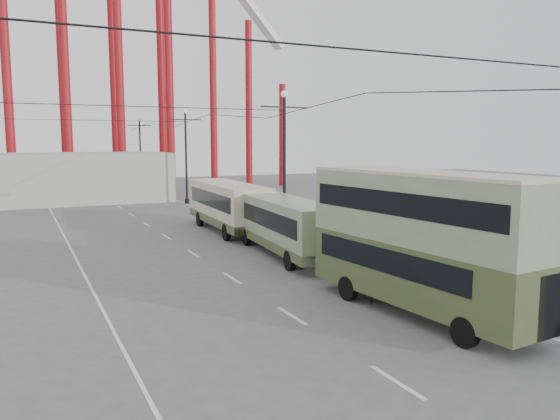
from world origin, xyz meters
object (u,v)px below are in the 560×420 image
single_decker_green (284,223)px  pedestrian (370,284)px  double_decker_bus (420,235)px  single_decker_cream (228,204)px

single_decker_green → pedestrian: size_ratio=7.13×
double_decker_bus → single_decker_cream: (0.26, 20.22, -1.01)m
double_decker_bus → pedestrian: bearing=109.3°
single_decker_green → single_decker_cream: size_ratio=1.02×
double_decker_bus → single_decker_green: double_decker_bus is taller
single_decker_green → pedestrian: 9.82m
pedestrian → single_decker_cream: bearing=-136.1°
double_decker_bus → pedestrian: 2.89m
double_decker_bus → single_decker_green: size_ratio=0.88×
double_decker_bus → single_decker_cream: 20.25m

